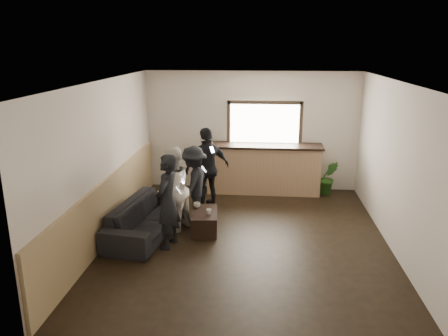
# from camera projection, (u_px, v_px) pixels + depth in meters

# --- Properties ---
(ground) EXTENTS (5.00, 6.00, 0.01)m
(ground) POSITION_uv_depth(u_px,v_px,m) (245.00, 240.00, 7.85)
(ground) COLOR black
(room_shell) EXTENTS (5.01, 6.01, 2.80)m
(room_shell) POSITION_uv_depth(u_px,v_px,m) (204.00, 160.00, 7.51)
(room_shell) COLOR silver
(room_shell) RESTS_ON ground
(bar_counter) EXTENTS (2.70, 0.68, 2.13)m
(bar_counter) POSITION_uv_depth(u_px,v_px,m) (263.00, 166.00, 10.23)
(bar_counter) COLOR #A47C59
(bar_counter) RESTS_ON ground
(sofa) EXTENTS (1.14, 2.27, 0.64)m
(sofa) POSITION_uv_depth(u_px,v_px,m) (147.00, 218.00, 8.01)
(sofa) COLOR black
(sofa) RESTS_ON ground
(coffee_table) EXTENTS (0.55, 0.89, 0.38)m
(coffee_table) POSITION_uv_depth(u_px,v_px,m) (205.00, 221.00, 8.19)
(coffee_table) COLOR black
(coffee_table) RESTS_ON ground
(cup_a) EXTENTS (0.15, 0.15, 0.10)m
(cup_a) POSITION_uv_depth(u_px,v_px,m) (197.00, 205.00, 8.34)
(cup_a) COLOR silver
(cup_a) RESTS_ON coffee_table
(cup_b) EXTENTS (0.14, 0.14, 0.09)m
(cup_b) POSITION_uv_depth(u_px,v_px,m) (209.00, 212.00, 8.01)
(cup_b) COLOR silver
(cup_b) RESTS_ON coffee_table
(potted_plant) EXTENTS (0.48, 0.40, 0.81)m
(potted_plant) POSITION_uv_depth(u_px,v_px,m) (328.00, 178.00, 10.12)
(potted_plant) COLOR #2D6623
(potted_plant) RESTS_ON ground
(person_a) EXTENTS (0.52, 0.66, 1.64)m
(person_a) POSITION_uv_depth(u_px,v_px,m) (167.00, 202.00, 7.38)
(person_a) COLOR black
(person_a) RESTS_ON ground
(person_b) EXTENTS (0.86, 0.95, 1.60)m
(person_b) POSITION_uv_depth(u_px,v_px,m) (173.00, 190.00, 8.05)
(person_b) COLOR white
(person_b) RESTS_ON ground
(person_c) EXTENTS (0.72, 1.05, 1.50)m
(person_c) POSITION_uv_depth(u_px,v_px,m) (194.00, 184.00, 8.56)
(person_c) COLOR black
(person_c) RESTS_ON ground
(person_d) EXTENTS (1.08, 0.93, 1.74)m
(person_d) POSITION_uv_depth(u_px,v_px,m) (207.00, 168.00, 9.18)
(person_d) COLOR black
(person_d) RESTS_ON ground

